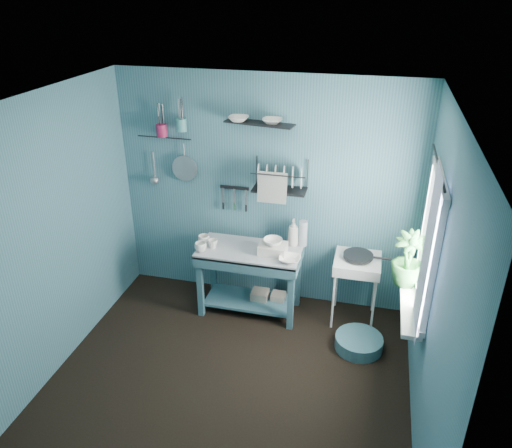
% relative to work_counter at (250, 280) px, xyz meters
% --- Properties ---
extents(floor, '(3.20, 3.20, 0.00)m').
position_rel_work_counter_xyz_m(floor, '(0.09, -1.12, -0.38)').
color(floor, black).
rests_on(floor, ground).
extents(ceiling, '(3.20, 3.20, 0.00)m').
position_rel_work_counter_xyz_m(ceiling, '(0.09, -1.12, 2.12)').
color(ceiling, silver).
rests_on(ceiling, ground).
extents(wall_back, '(3.20, 0.00, 3.20)m').
position_rel_work_counter_xyz_m(wall_back, '(0.09, 0.38, 0.87)').
color(wall_back, '#376471').
rests_on(wall_back, ground).
extents(wall_front, '(3.20, 0.00, 3.20)m').
position_rel_work_counter_xyz_m(wall_front, '(0.09, -2.62, 0.87)').
color(wall_front, '#376471').
rests_on(wall_front, ground).
extents(wall_left, '(0.00, 3.00, 3.00)m').
position_rel_work_counter_xyz_m(wall_left, '(-1.51, -1.12, 0.87)').
color(wall_left, '#376471').
rests_on(wall_left, ground).
extents(wall_right, '(0.00, 3.00, 3.00)m').
position_rel_work_counter_xyz_m(wall_right, '(1.69, -1.12, 0.87)').
color(wall_right, '#376471').
rests_on(wall_right, ground).
extents(work_counter, '(1.15, 0.72, 0.76)m').
position_rel_work_counter_xyz_m(work_counter, '(0.00, 0.00, 0.00)').
color(work_counter, '#325D6A').
rests_on(work_counter, floor).
extents(mug_left, '(0.12, 0.12, 0.10)m').
position_rel_work_counter_xyz_m(mug_left, '(-0.48, -0.16, 0.43)').
color(mug_left, white).
rests_on(mug_left, work_counter).
extents(mug_mid, '(0.14, 0.14, 0.09)m').
position_rel_work_counter_xyz_m(mug_mid, '(-0.38, -0.06, 0.43)').
color(mug_mid, white).
rests_on(mug_mid, work_counter).
extents(mug_right, '(0.17, 0.17, 0.10)m').
position_rel_work_counter_xyz_m(mug_right, '(-0.50, 0.00, 0.43)').
color(mug_right, white).
rests_on(mug_right, work_counter).
extents(wash_tub, '(0.28, 0.22, 0.10)m').
position_rel_work_counter_xyz_m(wash_tub, '(0.25, -0.02, 0.43)').
color(wash_tub, beige).
rests_on(wash_tub, work_counter).
extents(tub_bowl, '(0.20, 0.19, 0.06)m').
position_rel_work_counter_xyz_m(tub_bowl, '(0.25, -0.02, 0.51)').
color(tub_bowl, white).
rests_on(tub_bowl, wash_tub).
extents(soap_bottle, '(0.11, 0.12, 0.30)m').
position_rel_work_counter_xyz_m(soap_bottle, '(0.42, 0.20, 0.53)').
color(soap_bottle, beige).
rests_on(soap_bottle, work_counter).
extents(water_bottle, '(0.09, 0.09, 0.28)m').
position_rel_work_counter_xyz_m(water_bottle, '(0.52, 0.22, 0.52)').
color(water_bottle, '#A1ABB4').
rests_on(water_bottle, work_counter).
extents(counter_bowl, '(0.22, 0.22, 0.05)m').
position_rel_work_counter_xyz_m(counter_bowl, '(0.45, -0.15, 0.41)').
color(counter_bowl, white).
rests_on(counter_bowl, work_counter).
extents(hotplate_stand, '(0.52, 0.52, 0.74)m').
position_rel_work_counter_xyz_m(hotplate_stand, '(1.11, 0.10, -0.01)').
color(hotplate_stand, silver).
rests_on(hotplate_stand, floor).
extents(frying_pan, '(0.30, 0.30, 0.03)m').
position_rel_work_counter_xyz_m(frying_pan, '(1.11, 0.10, 0.40)').
color(frying_pan, black).
rests_on(frying_pan, hotplate_stand).
extents(knife_strip, '(0.32, 0.02, 0.03)m').
position_rel_work_counter_xyz_m(knife_strip, '(-0.25, 0.35, 0.91)').
color(knife_strip, black).
rests_on(knife_strip, wall_back).
extents(dish_rack, '(0.56, 0.26, 0.32)m').
position_rel_work_counter_xyz_m(dish_rack, '(0.26, 0.25, 1.12)').
color(dish_rack, black).
rests_on(dish_rack, wall_back).
extents(upper_shelf, '(0.72, 0.29, 0.01)m').
position_rel_work_counter_xyz_m(upper_shelf, '(0.03, 0.28, 1.64)').
color(upper_shelf, black).
rests_on(upper_shelf, wall_back).
extents(shelf_bowl_left, '(0.21, 0.21, 0.05)m').
position_rel_work_counter_xyz_m(shelf_bowl_left, '(-0.18, 0.28, 1.71)').
color(shelf_bowl_left, white).
rests_on(shelf_bowl_left, upper_shelf).
extents(shelf_bowl_right, '(0.20, 0.20, 0.05)m').
position_rel_work_counter_xyz_m(shelf_bowl_right, '(0.16, 0.28, 1.64)').
color(shelf_bowl_right, white).
rests_on(shelf_bowl_right, upper_shelf).
extents(utensil_cup_magenta, '(0.11, 0.11, 0.13)m').
position_rel_work_counter_xyz_m(utensil_cup_magenta, '(-1.01, 0.30, 1.50)').
color(utensil_cup_magenta, '#991C46').
rests_on(utensil_cup_magenta, wall_back).
extents(utensil_cup_teal, '(0.11, 0.11, 0.13)m').
position_rel_work_counter_xyz_m(utensil_cup_teal, '(-0.79, 0.30, 1.57)').
color(utensil_cup_teal, teal).
rests_on(utensil_cup_teal, wall_back).
extents(colander, '(0.28, 0.03, 0.28)m').
position_rel_work_counter_xyz_m(colander, '(-0.80, 0.33, 1.09)').
color(colander, '#9D9FA4').
rests_on(colander, wall_back).
extents(ladle_outer, '(0.01, 0.01, 0.30)m').
position_rel_work_counter_xyz_m(ladle_outer, '(-1.16, 0.34, 1.09)').
color(ladle_outer, '#9D9FA4').
rests_on(ladle_outer, wall_back).
extents(ladle_inner, '(0.01, 0.01, 0.30)m').
position_rel_work_counter_xyz_m(ladle_inner, '(-1.17, 0.34, 1.09)').
color(ladle_inner, '#9D9FA4').
rests_on(ladle_inner, wall_back).
extents(hook_rail, '(0.60, 0.01, 0.01)m').
position_rel_work_counter_xyz_m(hook_rail, '(-1.01, 0.35, 1.40)').
color(hook_rail, black).
rests_on(hook_rail, wall_back).
extents(window_glass, '(0.00, 1.10, 1.10)m').
position_rel_work_counter_xyz_m(window_glass, '(1.67, -0.67, 1.02)').
color(window_glass, white).
rests_on(window_glass, wall_right).
extents(windowsill, '(0.16, 0.95, 0.04)m').
position_rel_work_counter_xyz_m(windowsill, '(1.59, -0.67, 0.43)').
color(windowsill, silver).
rests_on(windowsill, wall_right).
extents(curtain, '(0.00, 1.35, 1.35)m').
position_rel_work_counter_xyz_m(curtain, '(1.61, -0.97, 1.07)').
color(curtain, white).
rests_on(curtain, wall_right).
extents(curtain_rod, '(0.02, 1.05, 0.02)m').
position_rel_work_counter_xyz_m(curtain_rod, '(1.63, -0.67, 1.67)').
color(curtain_rod, black).
rests_on(curtain_rod, wall_right).
extents(potted_plant, '(0.29, 0.29, 0.50)m').
position_rel_work_counter_xyz_m(potted_plant, '(1.54, -0.39, 0.70)').
color(potted_plant, '#2D7131').
rests_on(potted_plant, windowsill).
extents(storage_tin_large, '(0.18, 0.18, 0.22)m').
position_rel_work_counter_xyz_m(storage_tin_large, '(0.10, 0.05, -0.27)').
color(storage_tin_large, gray).
rests_on(storage_tin_large, floor).
extents(storage_tin_small, '(0.15, 0.15, 0.20)m').
position_rel_work_counter_xyz_m(storage_tin_small, '(0.30, 0.08, -0.28)').
color(storage_tin_small, gray).
rests_on(storage_tin_small, floor).
extents(floor_basin, '(0.47, 0.47, 0.13)m').
position_rel_work_counter_xyz_m(floor_basin, '(1.20, -0.37, -0.31)').
color(floor_basin, '#3F717C').
rests_on(floor_basin, floor).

